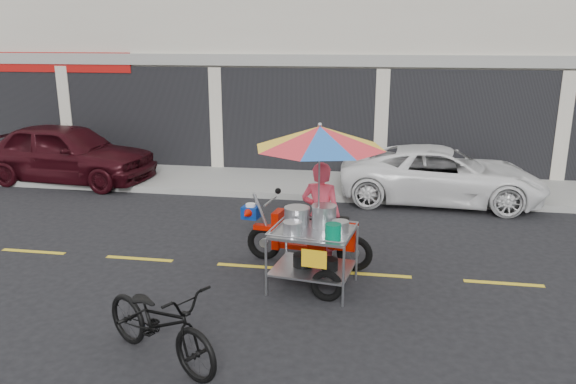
% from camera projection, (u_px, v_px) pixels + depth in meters
% --- Properties ---
extents(ground, '(90.00, 90.00, 0.00)m').
position_uv_depth(ground, '(374.00, 275.00, 9.02)').
color(ground, black).
extents(sidewalk, '(45.00, 3.00, 0.15)m').
position_uv_depth(sidewalk, '(378.00, 185.00, 14.23)').
color(sidewalk, gray).
rests_on(sidewalk, ground).
extents(shophouse_block, '(36.00, 8.11, 10.40)m').
position_uv_depth(shophouse_block, '(478.00, 19.00, 17.50)').
color(shophouse_block, beige).
rests_on(shophouse_block, ground).
extents(centerline, '(42.00, 0.10, 0.01)m').
position_uv_depth(centerline, '(374.00, 275.00, 9.02)').
color(centerline, gold).
rests_on(centerline, ground).
extents(maroon_sedan, '(4.74, 2.24, 1.57)m').
position_uv_depth(maroon_sedan, '(67.00, 153.00, 14.57)').
color(maroon_sedan, black).
rests_on(maroon_sedan, ground).
extents(white_pickup, '(4.68, 2.34, 1.27)m').
position_uv_depth(white_pickup, '(442.00, 175.00, 12.86)').
color(white_pickup, white).
rests_on(white_pickup, ground).
extents(near_bicycle, '(1.99, 1.54, 1.01)m').
position_uv_depth(near_bicycle, '(160.00, 322.00, 6.51)').
color(near_bicycle, black).
rests_on(near_bicycle, ground).
extents(food_vendor_rig, '(2.51, 2.26, 2.53)m').
position_uv_depth(food_vendor_rig, '(318.00, 181.00, 8.48)').
color(food_vendor_rig, black).
rests_on(food_vendor_rig, ground).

